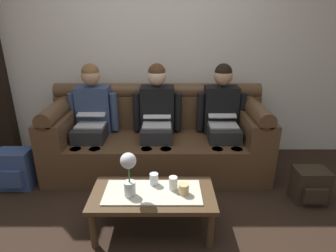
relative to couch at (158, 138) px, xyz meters
The scene contains 13 objects.
ground_plane 1.23m from the couch, 90.00° to the right, with size 14.00×14.00×0.00m, color black.
back_wall_patterned 1.21m from the couch, 90.00° to the left, with size 6.00×0.12×2.90m, color silver.
couch is the anchor object (origin of this frame).
person_left 0.79m from the couch, behind, with size 0.56×0.67×1.22m.
person_middle 0.29m from the couch, 90.00° to the right, with size 0.56×0.67×1.22m.
person_right 0.79m from the couch, ahead, with size 0.56×0.67×1.22m.
coffee_table 1.08m from the couch, 90.00° to the right, with size 1.00×0.50×0.37m.
flower_vase 1.17m from the couch, 98.86° to the right, with size 0.12×0.12×0.37m.
cup_near_left 0.98m from the couch, 89.66° to the right, with size 0.07×0.07×0.10m, color silver.
cup_near_right 1.06m from the couch, 81.03° to the right, with size 0.07×0.07×0.11m, color white.
cup_far_center 1.14m from the couch, 77.38° to the right, with size 0.08×0.08×0.09m, color #DBB77A.
backpack_left 1.54m from the couch, 163.41° to the right, with size 0.34×0.28×0.42m.
backpack_right 1.66m from the couch, 24.31° to the right, with size 0.31×0.27×0.33m.
Camera 1 is at (0.12, -1.85, 1.68)m, focal length 30.08 mm.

